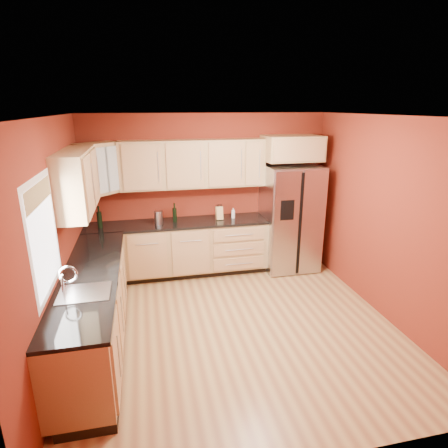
{
  "coord_description": "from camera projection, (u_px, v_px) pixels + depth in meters",
  "views": [
    {
      "loc": [
        -1.04,
        -4.07,
        2.71
      ],
      "look_at": [
        0.04,
        0.9,
        1.09
      ],
      "focal_mm": 30.0,
      "sensor_mm": 36.0,
      "label": 1
    }
  ],
  "objects": [
    {
      "name": "wall_back",
      "position": [
        207.0,
        193.0,
        6.29
      ],
      "size": [
        4.0,
        0.04,
        2.6
      ],
      "primitive_type": "cube",
      "color": "maroon",
      "rests_on": "floor"
    },
    {
      "name": "wall_front",
      "position": [
        308.0,
        321.0,
        2.57
      ],
      "size": [
        4.0,
        0.04,
        2.6
      ],
      "primitive_type": "cube",
      "color": "maroon",
      "rests_on": "floor"
    },
    {
      "name": "base_cabinets_left",
      "position": [
        94.0,
        310.0,
        4.34
      ],
      "size": [
        0.6,
        2.8,
        0.88
      ],
      "primitive_type": "cube",
      "color": "#A68550",
      "rests_on": "floor"
    },
    {
      "name": "countertop_back",
      "position": [
        177.0,
        223.0,
        6.01
      ],
      "size": [
        2.9,
        0.62,
        0.04
      ],
      "primitive_type": "cube",
      "color": "black",
      "rests_on": "base_cabinets_back"
    },
    {
      "name": "wine_bottle_b",
      "position": [
        175.0,
        212.0,
        5.99
      ],
      "size": [
        0.09,
        0.09,
        0.31
      ],
      "primitive_type": null,
      "rotation": [
        0.0,
        0.0,
        0.37
      ],
      "color": "black",
      "rests_on": "countertop_back"
    },
    {
      "name": "over_fridge_cabinet",
      "position": [
        292.0,
        148.0,
        6.06
      ],
      "size": [
        0.92,
        0.6,
        0.4
      ],
      "primitive_type": "cube",
      "color": "#A68550",
      "rests_on": "wall_back"
    },
    {
      "name": "wall_left",
      "position": [
        56.0,
        243.0,
        4.02
      ],
      "size": [
        0.04,
        4.0,
        2.6
      ],
      "primitive_type": "cube",
      "color": "maroon",
      "rests_on": "floor"
    },
    {
      "name": "base_cabinets_back",
      "position": [
        178.0,
        250.0,
        6.16
      ],
      "size": [
        2.9,
        0.6,
        0.88
      ],
      "primitive_type": "cube",
      "color": "#A68550",
      "rests_on": "floor"
    },
    {
      "name": "sink_faucet",
      "position": [
        83.0,
        280.0,
        3.69
      ],
      "size": [
        0.5,
        0.42,
        0.3
      ],
      "primitive_type": null,
      "color": "silver",
      "rests_on": "countertop_left"
    },
    {
      "name": "knife_block",
      "position": [
        219.0,
        213.0,
        6.12
      ],
      "size": [
        0.11,
        0.1,
        0.21
      ],
      "primitive_type": "cube",
      "rotation": [
        0.0,
        0.0,
        0.02
      ],
      "color": "tan",
      "rests_on": "countertop_back"
    },
    {
      "name": "soap_dispenser",
      "position": [
        233.0,
        213.0,
        6.2
      ],
      "size": [
        0.07,
        0.07,
        0.17
      ],
      "primitive_type": "cylinder",
      "rotation": [
        0.0,
        0.0,
        0.22
      ],
      "color": "white",
      "rests_on": "countertop_back"
    },
    {
      "name": "ceiling",
      "position": [
        238.0,
        116.0,
        4.04
      ],
      "size": [
        4.0,
        4.0,
        0.0
      ],
      "primitive_type": "plane",
      "color": "white",
      "rests_on": "wall_back"
    },
    {
      "name": "refrigerator",
      "position": [
        290.0,
        218.0,
        6.34
      ],
      "size": [
        0.9,
        0.75,
        1.78
      ],
      "primitive_type": "cube",
      "color": "#B7B7BC",
      "rests_on": "floor"
    },
    {
      "name": "wine_bottle_a",
      "position": [
        99.0,
        217.0,
        5.69
      ],
      "size": [
        0.09,
        0.09,
        0.34
      ],
      "primitive_type": null,
      "rotation": [
        0.0,
        0.0,
        -0.14
      ],
      "color": "black",
      "rests_on": "countertop_back"
    },
    {
      "name": "canister_left",
      "position": [
        158.0,
        217.0,
        5.89
      ],
      "size": [
        0.17,
        0.17,
        0.21
      ],
      "primitive_type": "cylinder",
      "rotation": [
        0.0,
        0.0,
        -0.43
      ],
      "color": "#B7B7BC",
      "rests_on": "countertop_back"
    },
    {
      "name": "window",
      "position": [
        44.0,
        236.0,
        3.49
      ],
      "size": [
        0.03,
        0.9,
        1.0
      ],
      "primitive_type": "cube",
      "color": "white",
      "rests_on": "wall_left"
    },
    {
      "name": "wall_right",
      "position": [
        386.0,
        220.0,
        4.84
      ],
      "size": [
        0.04,
        4.0,
        2.6
      ],
      "primitive_type": "cube",
      "color": "maroon",
      "rests_on": "floor"
    },
    {
      "name": "floor",
      "position": [
        236.0,
        326.0,
        4.82
      ],
      "size": [
        4.0,
        4.0,
        0.0
      ],
      "primitive_type": "plane",
      "color": "#915D38",
      "rests_on": "ground"
    },
    {
      "name": "upper_cabinets_back",
      "position": [
        193.0,
        164.0,
        5.93
      ],
      "size": [
        2.3,
        0.33,
        0.75
      ],
      "primitive_type": "cube",
      "color": "#A68550",
      "rests_on": "wall_back"
    },
    {
      "name": "upper_cabinets_left",
      "position": [
        77.0,
        181.0,
        4.57
      ],
      "size": [
        0.33,
        1.35,
        0.75
      ],
      "primitive_type": "cube",
      "color": "#A68550",
      "rests_on": "wall_left"
    },
    {
      "name": "countertop_left",
      "position": [
        91.0,
        274.0,
        4.21
      ],
      "size": [
        0.62,
        2.8,
        0.04
      ],
      "primitive_type": "cube",
      "color": "black",
      "rests_on": "base_cabinets_left"
    },
    {
      "name": "canister_right",
      "position": [
        158.0,
        218.0,
        5.87
      ],
      "size": [
        0.16,
        0.16,
        0.21
      ],
      "primitive_type": "cylinder",
      "rotation": [
        0.0,
        0.0,
        -0.27
      ],
      "color": "#B7B7BC",
      "rests_on": "countertop_back"
    },
    {
      "name": "corner_upper_cabinet",
      "position": [
        99.0,
        169.0,
        5.49
      ],
      "size": [
        0.67,
        0.67,
        0.75
      ],
      "primitive_type": "cube",
      "rotation": [
        0.0,
        0.0,
        0.79
      ],
      "color": "#A68550",
      "rests_on": "wall_back"
    }
  ]
}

